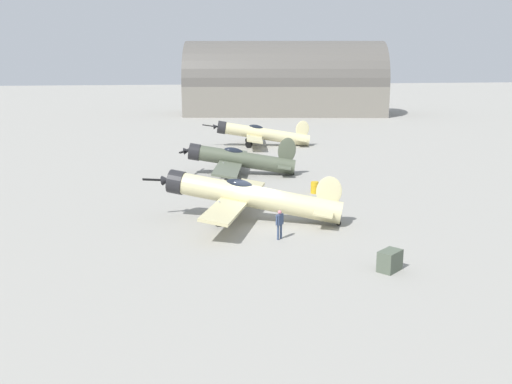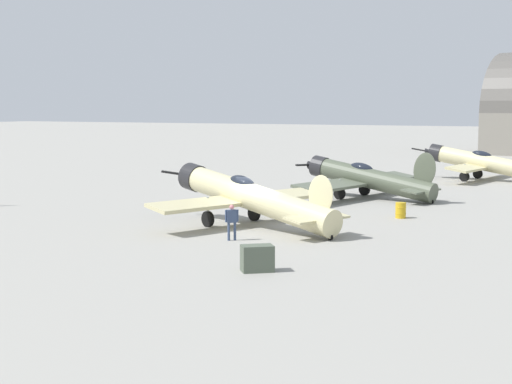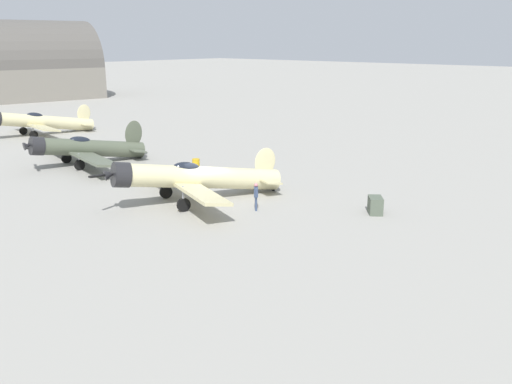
# 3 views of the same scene
# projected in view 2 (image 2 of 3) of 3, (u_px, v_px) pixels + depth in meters

# --- Properties ---
(ground_plane) EXTENTS (400.00, 400.00, 0.00)m
(ground_plane) POSITION_uv_depth(u_px,v_px,m) (256.00, 228.00, 39.51)
(ground_plane) COLOR gray
(airplane_foreground) EXTENTS (11.84, 10.45, 3.03)m
(airplane_foreground) POSITION_uv_depth(u_px,v_px,m) (249.00, 197.00, 39.72)
(airplane_foreground) COLOR beige
(airplane_foreground) RESTS_ON ground_plane
(airplane_mid_apron) EXTENTS (9.89, 12.83, 3.29)m
(airplane_mid_apron) POSITION_uv_depth(u_px,v_px,m) (366.00, 178.00, 51.81)
(airplane_mid_apron) COLOR #4C5442
(airplane_mid_apron) RESTS_ON ground_plane
(airplane_far_line) EXTENTS (12.12, 10.61, 3.05)m
(airplane_far_line) POSITION_uv_depth(u_px,v_px,m) (487.00, 164.00, 63.97)
(airplane_far_line) COLOR beige
(airplane_far_line) RESTS_ON ground_plane
(ground_crew_mechanic) EXTENTS (0.47, 0.47, 1.63)m
(ground_crew_mechanic) POSITION_uv_depth(u_px,v_px,m) (232.00, 219.00, 35.76)
(ground_crew_mechanic) COLOR #384766
(ground_crew_mechanic) RESTS_ON ground_plane
(equipment_crate) EXTENTS (1.37, 1.30, 0.97)m
(equipment_crate) POSITION_uv_depth(u_px,v_px,m) (257.00, 258.00, 29.11)
(equipment_crate) COLOR #4C5647
(equipment_crate) RESTS_ON ground_plane
(fuel_drum) EXTENTS (0.60, 0.60, 0.85)m
(fuel_drum) POSITION_uv_depth(u_px,v_px,m) (401.00, 210.00, 42.90)
(fuel_drum) COLOR gold
(fuel_drum) RESTS_ON ground_plane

